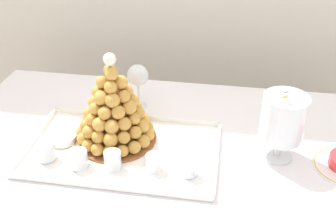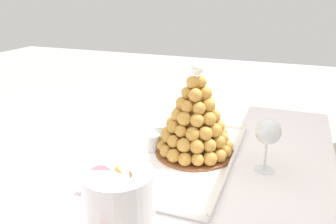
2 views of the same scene
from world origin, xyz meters
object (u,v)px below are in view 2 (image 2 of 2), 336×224
dessert_cup_mid_left (161,132)px  dessert_cup_centre (152,143)px  croquembouche (195,120)px  wine_glass (268,133)px  macaron_goblet (120,206)px  dessert_cup_left (176,122)px  creme_brulee_ramekin (197,130)px  serving_tray (177,155)px  dessert_cup_mid_right (141,160)px  dessert_cup_right (122,176)px

dessert_cup_mid_left → dessert_cup_centre: size_ratio=1.06×
croquembouche → wine_glass: 0.24m
dessert_cup_mid_left → macaron_goblet: size_ratio=0.26×
dessert_cup_left → dessert_cup_mid_left: 0.11m
creme_brulee_ramekin → macaron_goblet: 0.72m
croquembouche → serving_tray: bearing=-55.7°
wine_glass → dessert_cup_mid_left: bearing=-104.6°
dessert_cup_left → macaron_goblet: size_ratio=0.25×
creme_brulee_ramekin → croquembouche: bearing=13.6°
serving_tray → creme_brulee_ramekin: size_ratio=7.22×
dessert_cup_mid_left → dessert_cup_mid_right: (0.23, 0.02, -0.00)m
dessert_cup_centre → wine_glass: wine_glass is taller
dessert_cup_mid_left → dessert_cup_right: 0.34m
dessert_cup_left → creme_brulee_ramekin: dessert_cup_left is taller
dessert_cup_mid_left → creme_brulee_ramekin: dessert_cup_mid_left is taller
dessert_cup_mid_left → croquembouche: bearing=63.5°
dessert_cup_mid_left → creme_brulee_ramekin: 0.15m
dessert_cup_right → macaron_goblet: bearing=28.1°
dessert_cup_left → dessert_cup_mid_right: dessert_cup_left is taller
dessert_cup_left → dessert_cup_right: 0.45m
serving_tray → macaron_goblet: (0.50, 0.05, 0.14)m
croquembouche → dessert_cup_right: size_ratio=5.91×
dessert_cup_centre → creme_brulee_ramekin: (-0.20, 0.10, -0.01)m
dessert_cup_mid_left → macaron_goblet: (0.61, 0.16, 0.11)m
dessert_cup_left → dessert_cup_mid_right: 0.35m
dessert_cup_right → dessert_cup_centre: bearing=-178.9°
croquembouche → wine_glass: (0.03, 0.24, 0.00)m
serving_tray → dessert_cup_right: (0.23, -0.09, 0.03)m
serving_tray → dessert_cup_centre: size_ratio=10.91×
dessert_cup_left → croquembouche: bearing=35.7°
dessert_cup_centre → wine_glass: bearing=90.8°
croquembouche → macaron_goblet: croquembouche is taller
dessert_cup_mid_right → dessert_cup_right: size_ratio=0.96×
dessert_cup_centre → dessert_cup_mid_right: size_ratio=1.11×
dessert_cup_centre → macaron_goblet: bearing=16.4°
macaron_goblet → creme_brulee_ramekin: bearing=-176.4°
dessert_cup_mid_right → wine_glass: wine_glass is taller
croquembouche → dessert_cup_right: bearing=-28.2°
creme_brulee_ramekin → wine_glass: bearing=54.8°
croquembouche → macaron_goblet: size_ratio=1.36×
macaron_goblet → wine_glass: bearing=155.1°
croquembouche → macaron_goblet: 0.54m
dessert_cup_centre → dessert_cup_right: 0.23m
dessert_cup_mid_left → serving_tray: bearing=42.5°
wine_glass → creme_brulee_ramekin: bearing=-125.2°
dessert_cup_mid_left → dessert_cup_centre: 0.11m
dessert_cup_mid_right → creme_brulee_ramekin: dessert_cup_mid_right is taller
croquembouche → dessert_cup_left: 0.25m
serving_tray → dessert_cup_centre: dessert_cup_centre is taller
croquembouche → wine_glass: croquembouche is taller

